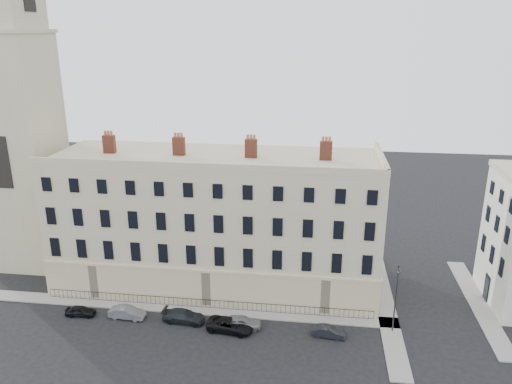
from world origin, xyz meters
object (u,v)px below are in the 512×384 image
at_px(car_c, 184,316).
at_px(car_e, 241,322).
at_px(car_b, 127,312).
at_px(car_a, 81,311).
at_px(car_d, 230,325).
at_px(streetlamp, 396,296).
at_px(car_f, 329,332).

distance_m(car_c, car_e, 5.95).
bearing_deg(car_b, car_e, -88.83).
height_order(car_a, car_c, car_c).
height_order(car_d, streetlamp, streetlamp).
bearing_deg(car_d, car_e, -54.93).
relative_size(car_c, car_f, 1.35).
distance_m(car_a, car_b, 4.95).
xyz_separation_m(car_e, car_f, (8.58, -0.29, -0.15)).
bearing_deg(car_d, streetlamp, -76.59).
xyz_separation_m(car_a, car_e, (16.83, -0.13, 0.15)).
bearing_deg(car_a, car_d, -96.30).
bearing_deg(streetlamp, car_b, 170.66).
xyz_separation_m(car_a, car_d, (15.83, -0.67, 0.11)).
height_order(car_a, car_b, car_b).
distance_m(car_d, streetlamp, 16.24).
relative_size(car_a, car_b, 0.83).
bearing_deg(car_e, car_d, 111.12).
height_order(car_a, car_f, car_f).
xyz_separation_m(car_b, car_c, (5.95, 0.06, 0.02)).
relative_size(car_a, car_d, 0.67).
bearing_deg(car_b, car_d, -91.78).
distance_m(car_e, streetlamp, 15.21).
xyz_separation_m(car_a, streetlamp, (31.62, 1.11, 3.48)).
bearing_deg(car_e, car_c, 79.14).
bearing_deg(car_c, car_d, -96.51).
xyz_separation_m(car_c, car_e, (5.94, -0.40, 0.05)).
bearing_deg(car_d, car_c, 86.21).
bearing_deg(car_b, streetlamp, -85.24).
relative_size(car_f, streetlamp, 0.45).
height_order(car_a, car_e, car_e).
distance_m(car_b, car_d, 10.92).
bearing_deg(car_f, streetlamp, -70.21).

